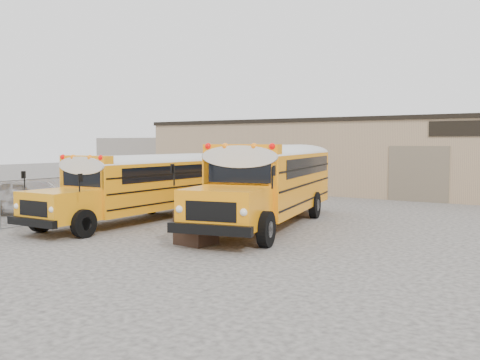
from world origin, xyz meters
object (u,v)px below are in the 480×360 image
Objects in this scene: car_silver at (32,197)px; car_dark at (124,187)px; school_bus_left at (218,175)px; tarp_bundle at (196,218)px; car_white at (41,196)px; school_bus_right at (309,169)px.

car_dark is (-1.19, 6.60, -0.05)m from car_silver.
school_bus_left is at bearing -43.12° from car_silver.
tarp_bundle is at bearing -111.78° from car_dark.
car_white is at bearing -141.28° from school_bus_left.
tarp_bundle is at bearing -92.44° from car_white.
car_dark is (0.64, 4.83, 0.14)m from car_white.
school_bus_right reaches higher than car_silver.
car_dark is (-9.57, -3.44, -1.07)m from school_bus_right.
school_bus_left is at bearing 122.33° from tarp_bundle.
school_bus_right is 13.20m from car_white.
school_bus_left is 0.85× the size of school_bus_right.
school_bus_right reaches higher than car_dark.
school_bus_left reaches higher than tarp_bundle.
car_dark is at bearing 145.34° from tarp_bundle.
school_bus_left is 1.98× the size of car_silver.
school_bus_left reaches higher than car_silver.
car_white is 4.88m from car_dark.
school_bus_right is at bearing -39.41° from car_white.
car_white is (-6.67, -5.34, -0.97)m from school_bus_left.
car_white is (-10.21, -8.27, -1.21)m from school_bus_right.
school_bus_right reaches higher than tarp_bundle.
car_white is 0.93× the size of car_dark.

